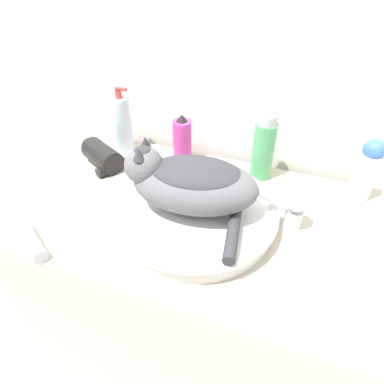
{
  "coord_description": "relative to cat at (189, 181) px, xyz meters",
  "views": [
    {
      "loc": [
        0.23,
        -0.36,
        1.46
      ],
      "look_at": [
        -0.0,
        0.24,
        0.96
      ],
      "focal_mm": 32.0,
      "sensor_mm": 36.0,
      "label": 1
    }
  ],
  "objects": [
    {
      "name": "cream_tube",
      "position": [
        -0.32,
        -0.22,
        -0.11
      ],
      "size": [
        0.13,
        0.1,
        0.04
      ],
      "rotation": [
        0.0,
        0.0,
        -0.55
      ],
      "color": "silver",
      "rests_on": "vanity_counter"
    },
    {
      "name": "spray_bottle_trigger",
      "position": [
        -0.13,
        0.27,
        -0.05
      ],
      "size": [
        0.06,
        0.06,
        0.16
      ],
      "color": "#B2338C",
      "rests_on": "vanity_counter"
    },
    {
      "name": "wall_back",
      "position": [
        0.01,
        0.38,
        0.22
      ],
      "size": [
        8.0,
        0.05,
        2.4
      ],
      "color": "silver",
      "rests_on": "ground_plane"
    },
    {
      "name": "soap_pump_bottle",
      "position": [
        -0.34,
        0.27,
        -0.04
      ],
      "size": [
        0.06,
        0.06,
        0.22
      ],
      "color": "silver",
      "rests_on": "vanity_counter"
    },
    {
      "name": "cat",
      "position": [
        0.0,
        0.0,
        0.0
      ],
      "size": [
        0.33,
        0.27,
        0.17
      ],
      "rotation": [
        0.0,
        0.0,
        3.32
      ],
      "color": "#56565B",
      "rests_on": "sink_basin"
    },
    {
      "name": "faucet",
      "position": [
        0.24,
        0.07,
        -0.06
      ],
      "size": [
        0.14,
        0.07,
        0.13
      ],
      "rotation": [
        0.0,
        0.0,
        -2.85
      ],
      "color": "silver",
      "rests_on": "vanity_counter"
    },
    {
      "name": "mouthwash_bottle",
      "position": [
        0.13,
        0.27,
        -0.03
      ],
      "size": [
        0.06,
        0.06,
        0.2
      ],
      "color": "#4CA366",
      "rests_on": "vanity_counter"
    },
    {
      "name": "lotion_bottle_white",
      "position": [
        0.41,
        0.27,
        -0.04
      ],
      "size": [
        0.06,
        0.06,
        0.18
      ],
      "color": "silver",
      "rests_on": "vanity_counter"
    },
    {
      "name": "sink_basin",
      "position": [
        0.01,
        0.0,
        -0.1
      ],
      "size": [
        0.42,
        0.42,
        0.06
      ],
      "color": "silver",
      "rests_on": "vanity_counter"
    },
    {
      "name": "vanity_counter",
      "position": [
        0.01,
        0.04,
        -0.55
      ],
      "size": [
        0.92,
        0.58,
        0.85
      ],
      "color": "#B2A893",
      "rests_on": "ground_plane"
    },
    {
      "name": "hair_dryer",
      "position": [
        -0.35,
        0.14,
        -0.09
      ],
      "size": [
        0.17,
        0.14,
        0.07
      ],
      "rotation": [
        0.0,
        0.0,
        2.67
      ],
      "color": "black",
      "rests_on": "vanity_counter"
    }
  ]
}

